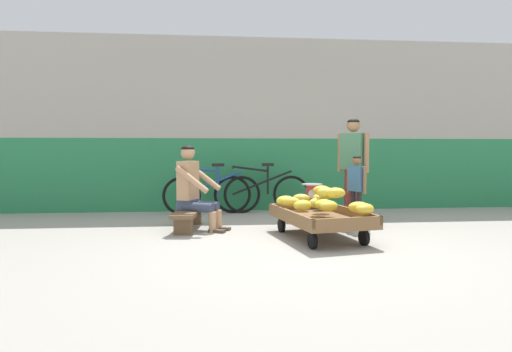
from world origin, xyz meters
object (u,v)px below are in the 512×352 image
object	(u,v)px
vendor_seated	(194,188)
plastic_crate	(312,214)
low_bench	(188,215)
customer_child	(357,184)
bicycle_near_left	(212,193)
bicycle_far_left	(262,192)
weighing_scale	(312,193)
banana_cart	(320,219)
customer_adult	(353,159)
shopping_bag	(319,221)

from	to	relation	value
vendor_seated	plastic_crate	xyz separation A→B (m)	(1.68, 0.26, -0.42)
low_bench	customer_child	bearing A→B (deg)	-5.13
vendor_seated	bicycle_near_left	world-z (taller)	vendor_seated
customer_child	bicycle_far_left	bearing A→B (deg)	123.39
low_bench	vendor_seated	distance (m)	0.38
vendor_seated	bicycle_near_left	size ratio (longest dim) A/B	0.69
plastic_crate	weighing_scale	bearing A→B (deg)	-90.00
low_bench	weighing_scale	xyz separation A→B (m)	(1.76, 0.22, 0.25)
banana_cart	low_bench	distance (m)	1.80
bicycle_near_left	customer_adult	bearing A→B (deg)	-30.30
banana_cart	vendor_seated	world-z (taller)	vendor_seated
weighing_scale	bicycle_far_left	size ratio (longest dim) A/B	0.18
plastic_crate	bicycle_near_left	bearing A→B (deg)	140.39
plastic_crate	customer_child	xyz separation A→B (m)	(0.52, -0.42, 0.47)
vendor_seated	bicycle_near_left	bearing A→B (deg)	80.87
banana_cart	bicycle_near_left	distance (m)	2.55
shopping_bag	banana_cart	bearing A→B (deg)	-103.46
weighing_scale	bicycle_far_left	xyz separation A→B (m)	(-0.59, 1.26, -0.10)
banana_cart	customer_adult	distance (m)	1.42
plastic_crate	bicycle_far_left	distance (m)	1.41
low_bench	customer_child	xyz separation A→B (m)	(2.28, -0.20, 0.42)
bicycle_far_left	customer_child	xyz separation A→B (m)	(1.11, -1.68, 0.27)
bicycle_near_left	vendor_seated	bearing A→B (deg)	-99.13
bicycle_far_left	weighing_scale	bearing A→B (deg)	-64.80
low_bench	weighing_scale	size ratio (longest dim) A/B	3.75
plastic_crate	weighing_scale	xyz separation A→B (m)	(-0.00, -0.00, 0.30)
banana_cart	customer_child	size ratio (longest dim) A/B	1.57
low_bench	customer_child	size ratio (longest dim) A/B	1.12
weighing_scale	bicycle_near_left	size ratio (longest dim) A/B	0.18
customer_adult	shopping_bag	distance (m)	1.09
plastic_crate	bicycle_far_left	bearing A→B (deg)	115.22
shopping_bag	customer_child	bearing A→B (deg)	-2.94
low_bench	plastic_crate	size ratio (longest dim) A/B	3.13
customer_adult	plastic_crate	bearing A→B (deg)	-179.91
weighing_scale	shopping_bag	xyz separation A→B (m)	(0.01, -0.40, -0.33)
bicycle_near_left	customer_child	distance (m)	2.56
low_bench	customer_adult	xyz separation A→B (m)	(2.36, 0.22, 0.75)
low_bench	customer_child	distance (m)	2.32
bicycle_near_left	shopping_bag	distance (m)	2.17
shopping_bag	bicycle_far_left	bearing A→B (deg)	110.09
bicycle_near_left	low_bench	bearing A→B (deg)	-102.49
customer_adult	banana_cart	bearing A→B (deg)	-126.49
plastic_crate	bicycle_near_left	size ratio (longest dim) A/B	0.22
vendor_seated	bicycle_far_left	bearing A→B (deg)	54.40
weighing_scale	shopping_bag	size ratio (longest dim) A/B	1.25
banana_cart	weighing_scale	xyz separation A→B (m)	(0.13, 0.98, 0.21)
plastic_crate	banana_cart	bearing A→B (deg)	-97.35
plastic_crate	customer_child	distance (m)	0.82
banana_cart	weighing_scale	size ratio (longest dim) A/B	5.24
weighing_scale	customer_child	bearing A→B (deg)	-39.30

